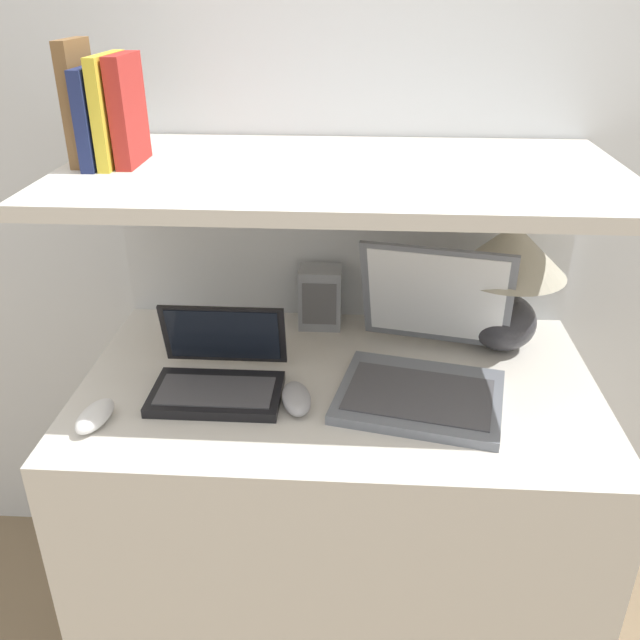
% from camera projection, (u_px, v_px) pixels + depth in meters
% --- Properties ---
extents(wall_back, '(6.00, 0.05, 2.40)m').
position_uv_depth(wall_back, '(347.00, 136.00, 1.58)').
color(wall_back, silver).
rests_on(wall_back, ground_plane).
extents(desk, '(1.08, 0.64, 0.77)m').
position_uv_depth(desk, '(337.00, 520.00, 1.60)').
color(desk, silver).
rests_on(desk, ground_plane).
extents(back_riser, '(1.08, 0.04, 1.18)m').
position_uv_depth(back_riser, '(343.00, 371.00, 1.81)').
color(back_riser, silver).
rests_on(back_riser, ground_plane).
extents(shelf, '(1.08, 0.58, 0.03)m').
position_uv_depth(shelf, '(343.00, 174.00, 1.30)').
color(shelf, silver).
rests_on(shelf, back_riser).
extents(table_lamp, '(0.24, 0.24, 0.30)m').
position_uv_depth(table_lamp, '(509.00, 271.00, 1.48)').
color(table_lamp, '#2D2D33').
rests_on(table_lamp, desk).
extents(laptop_large, '(0.39, 0.43, 0.28)m').
position_uv_depth(laptop_large, '(426.00, 360.00, 1.39)').
color(laptop_large, slate).
rests_on(laptop_large, desk).
extents(laptop_small, '(0.26, 0.21, 0.16)m').
position_uv_depth(laptop_small, '(219.00, 374.00, 1.38)').
color(laptop_small, black).
rests_on(laptop_small, desk).
extents(computer_mouse, '(0.08, 0.12, 0.04)m').
position_uv_depth(computer_mouse, '(296.00, 399.00, 1.33)').
color(computer_mouse, '#99999E').
rests_on(computer_mouse, desk).
extents(second_mouse, '(0.07, 0.12, 0.04)m').
position_uv_depth(second_mouse, '(95.00, 416.00, 1.28)').
color(second_mouse, white).
rests_on(second_mouse, desk).
extents(router_box, '(0.10, 0.08, 0.15)m').
position_uv_depth(router_box, '(320.00, 297.00, 1.63)').
color(router_box, gray).
rests_on(router_box, desk).
extents(book_brown, '(0.02, 0.12, 0.23)m').
position_uv_depth(book_brown, '(79.00, 103.00, 1.28)').
color(book_brown, brown).
rests_on(book_brown, shelf).
extents(book_navy, '(0.02, 0.18, 0.18)m').
position_uv_depth(book_navy, '(97.00, 115.00, 1.28)').
color(book_navy, navy).
rests_on(book_navy, shelf).
extents(book_yellow, '(0.02, 0.17, 0.20)m').
position_uv_depth(book_yellow, '(111.00, 110.00, 1.28)').
color(book_yellow, gold).
rests_on(book_yellow, shelf).
extents(book_red, '(0.03, 0.14, 0.20)m').
position_uv_depth(book_red, '(128.00, 110.00, 1.28)').
color(book_red, '#A82823').
rests_on(book_red, shelf).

